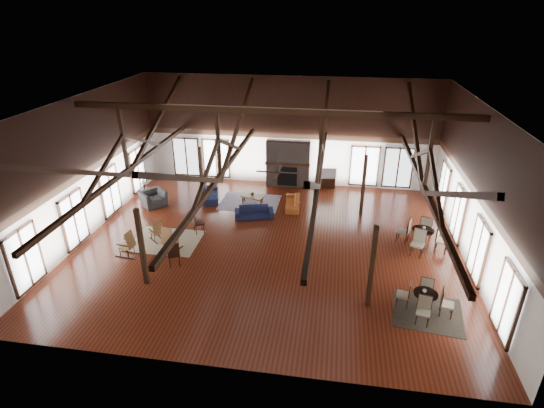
% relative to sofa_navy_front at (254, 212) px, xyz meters
% --- Properties ---
extents(floor, '(16.00, 16.00, 0.00)m').
position_rel_sofa_navy_front_xyz_m(floor, '(1.11, -2.37, -0.27)').
color(floor, '#5C2313').
rests_on(floor, ground).
extents(ceiling, '(16.00, 14.00, 0.02)m').
position_rel_sofa_navy_front_xyz_m(ceiling, '(1.11, -2.37, 5.73)').
color(ceiling, black).
rests_on(ceiling, wall_back).
extents(wall_back, '(16.00, 0.02, 6.00)m').
position_rel_sofa_navy_front_xyz_m(wall_back, '(1.11, 4.63, 2.73)').
color(wall_back, white).
rests_on(wall_back, floor).
extents(wall_front, '(16.00, 0.02, 6.00)m').
position_rel_sofa_navy_front_xyz_m(wall_front, '(1.11, -9.37, 2.73)').
color(wall_front, white).
rests_on(wall_front, floor).
extents(wall_left, '(0.02, 14.00, 6.00)m').
position_rel_sofa_navy_front_xyz_m(wall_left, '(-6.89, -2.37, 2.73)').
color(wall_left, white).
rests_on(wall_left, floor).
extents(wall_right, '(0.02, 14.00, 6.00)m').
position_rel_sofa_navy_front_xyz_m(wall_right, '(9.11, -2.37, 2.73)').
color(wall_right, white).
rests_on(wall_right, floor).
extents(roof_truss, '(15.60, 14.07, 3.14)m').
position_rel_sofa_navy_front_xyz_m(roof_truss, '(1.11, -2.37, 3.76)').
color(roof_truss, '#311F0D').
rests_on(roof_truss, wall_back).
extents(post_grid, '(8.16, 7.16, 3.05)m').
position_rel_sofa_navy_front_xyz_m(post_grid, '(1.11, -2.37, 1.25)').
color(post_grid, '#311F0D').
rests_on(post_grid, floor).
extents(fireplace, '(2.50, 0.69, 2.60)m').
position_rel_sofa_navy_front_xyz_m(fireplace, '(1.11, 4.30, 1.02)').
color(fireplace, brown).
rests_on(fireplace, floor).
extents(ceiling_fan, '(1.60, 1.60, 0.75)m').
position_rel_sofa_navy_front_xyz_m(ceiling_fan, '(1.61, -3.37, 3.46)').
color(ceiling_fan, black).
rests_on(ceiling_fan, roof_truss).
extents(sofa_navy_front, '(1.98, 1.15, 0.54)m').
position_rel_sofa_navy_front_xyz_m(sofa_navy_front, '(0.00, 0.00, 0.00)').
color(sofa_navy_front, '#161B3C').
rests_on(sofa_navy_front, floor).
extents(sofa_navy_left, '(1.98, 1.22, 0.54)m').
position_rel_sofa_navy_front_xyz_m(sofa_navy_left, '(-2.66, 1.75, -0.00)').
color(sofa_navy_left, '#151B3B').
rests_on(sofa_navy_left, floor).
extents(sofa_orange, '(1.84, 0.85, 0.52)m').
position_rel_sofa_navy_front_xyz_m(sofa_orange, '(1.71, 1.43, -0.01)').
color(sofa_orange, '#A24F1F').
rests_on(sofa_orange, floor).
extents(coffee_table, '(1.26, 0.92, 0.43)m').
position_rel_sofa_navy_front_xyz_m(coffee_table, '(-0.38, 1.54, 0.11)').
color(coffee_table, brown).
rests_on(coffee_table, floor).
extents(vase, '(0.23, 0.23, 0.20)m').
position_rel_sofa_navy_front_xyz_m(vase, '(-0.40, 1.63, 0.26)').
color(vase, '#B2B2B2').
rests_on(vase, coffee_table).
extents(armchair, '(1.56, 1.57, 0.77)m').
position_rel_sofa_navy_front_xyz_m(armchair, '(-5.35, 0.58, 0.11)').
color(armchair, '#303032').
rests_on(armchair, floor).
extents(side_table_lamp, '(0.45, 0.45, 1.15)m').
position_rel_sofa_navy_front_xyz_m(side_table_lamp, '(-6.09, 1.20, 0.16)').
color(side_table_lamp, black).
rests_on(side_table_lamp, floor).
extents(rocking_chair_a, '(0.83, 0.80, 0.98)m').
position_rel_sofa_navy_front_xyz_m(rocking_chair_a, '(-3.71, -2.85, 0.19)').
color(rocking_chair_a, '#A0783C').
rests_on(rocking_chair_a, floor).
extents(rocking_chair_b, '(0.74, 1.01, 1.17)m').
position_rel_sofa_navy_front_xyz_m(rocking_chair_b, '(-2.86, -3.66, 0.28)').
color(rocking_chair_b, '#A0783C').
rests_on(rocking_chair_b, floor).
extents(rocking_chair_c, '(0.93, 0.57, 1.13)m').
position_rel_sofa_navy_front_xyz_m(rocking_chair_c, '(-4.37, -4.19, 0.26)').
color(rocking_chair_c, '#A0783C').
rests_on(rocking_chair_c, floor).
extents(side_chair_a, '(0.61, 0.61, 1.04)m').
position_rel_sofa_navy_front_xyz_m(side_chair_a, '(-2.25, -1.90, 0.33)').
color(side_chair_a, black).
rests_on(side_chair_a, floor).
extents(side_chair_b, '(0.60, 0.60, 1.08)m').
position_rel_sofa_navy_front_xyz_m(side_chair_b, '(-2.27, -4.64, 0.36)').
color(side_chair_b, black).
rests_on(side_chair_b, floor).
extents(cafe_table_near, '(1.89, 1.89, 0.96)m').
position_rel_sofa_navy_front_xyz_m(cafe_table_near, '(6.95, -5.89, 0.21)').
color(cafe_table_near, black).
rests_on(cafe_table_near, floor).
extents(cafe_table_far, '(2.15, 2.15, 1.11)m').
position_rel_sofa_navy_front_xyz_m(cafe_table_far, '(7.54, -1.57, 0.28)').
color(cafe_table_far, black).
rests_on(cafe_table_far, floor).
extents(cup_near, '(0.15, 0.15, 0.10)m').
position_rel_sofa_navy_front_xyz_m(cup_near, '(6.91, -5.84, 0.47)').
color(cup_near, '#B2B2B2').
rests_on(cup_near, cafe_table_near).
extents(cup_far, '(0.13, 0.13, 0.10)m').
position_rel_sofa_navy_front_xyz_m(cup_far, '(7.58, -1.48, 0.58)').
color(cup_far, '#B2B2B2').
rests_on(cup_far, cafe_table_far).
extents(tv_console, '(1.09, 0.41, 0.54)m').
position_rel_sofa_navy_front_xyz_m(tv_console, '(3.24, 4.38, 0.00)').
color(tv_console, black).
rests_on(tv_console, floor).
extents(television, '(1.06, 0.28, 0.61)m').
position_rel_sofa_navy_front_xyz_m(television, '(3.28, 4.38, 0.58)').
color(television, '#B2B2B2').
rests_on(television, tv_console).
extents(rug_tan, '(2.89, 2.27, 0.01)m').
position_rel_sofa_navy_front_xyz_m(rug_tan, '(-3.36, -2.83, -0.27)').
color(rug_tan, tan).
rests_on(rug_tan, floor).
extents(rug_navy, '(3.03, 2.28, 0.01)m').
position_rel_sofa_navy_front_xyz_m(rug_navy, '(-0.55, 1.66, -0.27)').
color(rug_navy, '#1E1C4F').
rests_on(rug_navy, floor).
extents(rug_dark, '(2.48, 2.30, 0.01)m').
position_rel_sofa_navy_front_xyz_m(rug_dark, '(7.08, -6.01, -0.27)').
color(rug_dark, black).
rests_on(rug_dark, floor).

